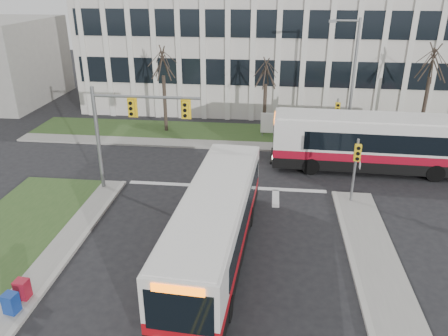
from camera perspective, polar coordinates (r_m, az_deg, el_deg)
ground at (r=19.53m, az=-2.36°, el=-13.05°), size 120.00×120.00×0.00m
sidewalk_cross at (r=32.88m, az=10.29°, el=2.58°), size 44.00×1.60×0.14m
building_lawn at (r=35.51m, az=10.05°, el=4.17°), size 44.00×5.00×0.12m
office_building at (r=45.89m, az=9.81°, el=16.20°), size 40.00×16.00×12.00m
mast_arm_signal at (r=25.16m, az=-12.87°, el=5.91°), size 6.11×0.38×6.20m
signal_pole_near at (r=24.62m, az=16.85°, el=0.72°), size 0.34×0.39×3.80m
signal_pole_far at (r=32.54m, az=14.47°, el=6.51°), size 0.34×0.39×3.80m
streetlight at (r=32.79m, az=16.24°, el=11.33°), size 2.15×0.25×9.20m
directory_sign at (r=34.60m, az=6.07°, el=5.83°), size 1.50×0.12×2.00m
tree_left at (r=35.08m, az=-8.01°, el=13.30°), size 1.80×1.80×7.70m
tree_mid at (r=34.35m, az=5.50°, el=12.13°), size 1.80×1.80×6.82m
tree_right at (r=35.85m, az=25.56°, el=12.15°), size 1.80×1.80×8.25m
bus_main at (r=19.38m, az=-1.12°, el=-7.65°), size 3.33×12.14×3.20m
bus_cross at (r=29.88m, az=19.50°, el=2.92°), size 13.48×3.33×3.57m
newspaper_box_blue at (r=18.79m, az=-26.03°, el=-15.72°), size 0.57×0.53×0.95m
newspaper_box_red at (r=19.31m, az=-24.81°, el=-14.32°), size 0.53×0.49×0.95m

